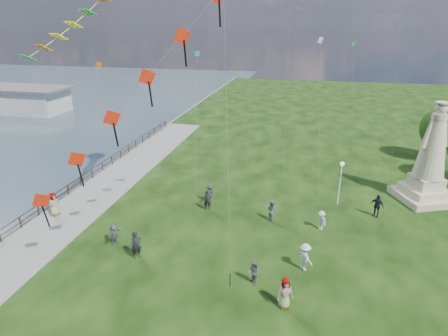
% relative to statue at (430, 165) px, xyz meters
% --- Properties ---
extents(waterfront, '(200.00, 200.00, 1.51)m').
position_rel_statue_xyz_m(waterfront, '(-29.89, -9.16, -3.33)').
color(waterfront, '#2D3C43').
rests_on(waterfront, ground).
extents(statue, '(5.57, 5.57, 8.65)m').
position_rel_statue_xyz_m(statue, '(0.00, 0.00, 0.00)').
color(statue, beige).
rests_on(statue, ground).
extents(lamppost, '(0.36, 0.36, 3.89)m').
position_rel_statue_xyz_m(lamppost, '(-7.37, -2.60, -0.46)').
color(lamppost, silver).
rests_on(lamppost, ground).
extents(person_0, '(0.83, 0.81, 1.93)m').
position_rel_statue_xyz_m(person_0, '(-20.78, -13.65, -2.30)').
color(person_0, black).
rests_on(person_0, ground).
extents(person_1, '(0.85, 0.91, 1.59)m').
position_rel_statue_xyz_m(person_1, '(-12.86, -14.66, -2.47)').
color(person_1, '#595960').
rests_on(person_1, ground).
extents(person_2, '(1.28, 1.27, 1.84)m').
position_rel_statue_xyz_m(person_2, '(-9.93, -12.53, -2.35)').
color(person_2, silver).
rests_on(person_2, ground).
extents(person_4, '(1.06, 0.90, 1.86)m').
position_rel_statue_xyz_m(person_4, '(-10.90, -16.18, -2.33)').
color(person_4, '#595960').
rests_on(person_4, ground).
extents(person_5, '(0.81, 1.49, 1.53)m').
position_rel_statue_xyz_m(person_5, '(-23.06, -12.43, -2.50)').
color(person_5, '#595960').
rests_on(person_5, ground).
extents(person_6, '(0.74, 0.60, 1.75)m').
position_rel_statue_xyz_m(person_6, '(-17.98, -6.07, -2.39)').
color(person_6, black).
rests_on(person_6, ground).
extents(person_7, '(0.89, 0.93, 1.64)m').
position_rel_statue_xyz_m(person_7, '(-12.61, -6.58, -2.45)').
color(person_7, '#595960').
rests_on(person_7, ground).
extents(person_8, '(1.02, 1.07, 1.52)m').
position_rel_statue_xyz_m(person_8, '(-8.86, -7.22, -2.51)').
color(person_8, silver).
rests_on(person_8, ground).
extents(person_9, '(1.24, 1.08, 1.89)m').
position_rel_statue_xyz_m(person_9, '(-4.49, -4.13, -2.32)').
color(person_9, black).
rests_on(person_9, ground).
extents(person_10, '(0.70, 1.01, 1.94)m').
position_rel_statue_xyz_m(person_10, '(-29.66, -9.83, -2.29)').
color(person_10, '#595960').
rests_on(person_10, ground).
extents(person_11, '(0.72, 1.61, 1.71)m').
position_rel_statue_xyz_m(person_11, '(-18.16, -4.66, -2.41)').
color(person_11, '#595960').
rests_on(person_11, ground).
extents(red_kite_train, '(12.55, 9.35, 16.54)m').
position_rel_statue_xyz_m(red_kite_train, '(-20.58, -13.54, 6.98)').
color(red_kite_train, black).
rests_on(red_kite_train, ground).
extents(small_kites, '(33.05, 18.51, 32.29)m').
position_rel_statue_xyz_m(small_kites, '(-11.99, 4.29, 10.86)').
color(small_kites, teal).
rests_on(small_kites, ground).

